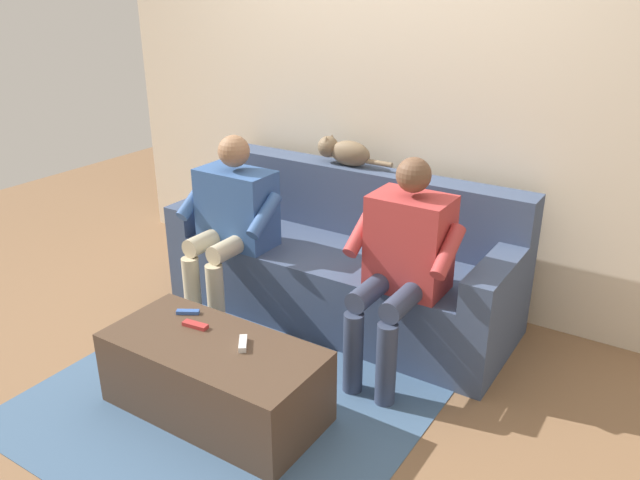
% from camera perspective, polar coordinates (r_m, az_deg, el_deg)
% --- Properties ---
extents(ground_plane, '(8.00, 8.00, 0.00)m').
position_cam_1_polar(ground_plane, '(3.42, -4.42, -11.32)').
color(ground_plane, '#846042').
extents(back_wall, '(4.12, 0.06, 2.77)m').
position_cam_1_polar(back_wall, '(3.91, 6.15, 14.85)').
color(back_wall, beige).
rests_on(back_wall, ground).
extents(couch, '(2.07, 0.77, 0.85)m').
position_cam_1_polar(couch, '(3.81, 2.18, -2.21)').
color(couch, '#3D4C6B').
rests_on(couch, ground).
extents(coffee_table, '(1.04, 0.49, 0.37)m').
position_cam_1_polar(coffee_table, '(3.05, -9.50, -12.13)').
color(coffee_table, '#4C3828').
rests_on(coffee_table, ground).
extents(person_left_seated, '(0.54, 0.57, 1.12)m').
position_cam_1_polar(person_left_seated, '(3.14, 7.51, -1.50)').
color(person_left_seated, '#B23838').
rests_on(person_left_seated, ground).
extents(person_right_seated, '(0.60, 0.50, 1.09)m').
position_cam_1_polar(person_right_seated, '(3.71, -8.04, 2.14)').
color(person_right_seated, '#335693').
rests_on(person_right_seated, ground).
extents(cat_on_backrest, '(0.51, 0.13, 0.17)m').
position_cam_1_polar(cat_on_backrest, '(3.87, 2.15, 8.01)').
color(cat_on_backrest, '#756047').
rests_on(cat_on_backrest, couch).
extents(remote_red, '(0.13, 0.06, 0.02)m').
position_cam_1_polar(remote_red, '(3.08, -11.20, -7.54)').
color(remote_red, '#B73333').
rests_on(remote_red, coffee_table).
extents(remote_white, '(0.10, 0.11, 0.03)m').
position_cam_1_polar(remote_white, '(2.90, -6.98, -9.26)').
color(remote_white, white).
rests_on(remote_white, coffee_table).
extents(remote_blue, '(0.11, 0.08, 0.02)m').
position_cam_1_polar(remote_blue, '(3.20, -11.84, -6.38)').
color(remote_blue, '#3860B7').
rests_on(remote_blue, coffee_table).
extents(floor_rug, '(1.80, 1.77, 0.01)m').
position_cam_1_polar(floor_rug, '(3.24, -7.50, -13.55)').
color(floor_rug, '#426084').
rests_on(floor_rug, ground).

